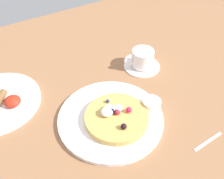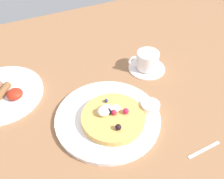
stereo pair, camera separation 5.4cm
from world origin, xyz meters
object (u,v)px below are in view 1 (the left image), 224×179
at_px(pancake_plate, 112,117).
at_px(coffee_saucer, 142,66).
at_px(syrup_ramekin, 152,104).
at_px(teaspoon, 224,131).
at_px(coffee_cup, 142,58).

xyz_separation_m(pancake_plate, coffee_saucer, (0.21, 0.15, -0.00)).
height_order(syrup_ramekin, teaspoon, syrup_ramekin).
bearing_deg(syrup_ramekin, coffee_cup, 61.38).
bearing_deg(teaspoon, pancake_plate, 140.46).
bearing_deg(coffee_cup, coffee_saucer, -13.54).
relative_size(syrup_ramekin, teaspoon, 0.32).
relative_size(syrup_ramekin, coffee_saucer, 0.42).
height_order(coffee_cup, teaspoon, coffee_cup).
xyz_separation_m(pancake_plate, syrup_ramekin, (0.11, -0.03, 0.02)).
height_order(syrup_ramekin, coffee_cup, coffee_cup).
xyz_separation_m(coffee_saucer, coffee_cup, (-0.00, 0.00, 0.03)).
height_order(pancake_plate, syrup_ramekin, syrup_ramekin).
height_order(pancake_plate, teaspoon, pancake_plate).
distance_m(pancake_plate, coffee_saucer, 0.26).
xyz_separation_m(coffee_cup, teaspoon, (0.02, -0.34, -0.04)).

